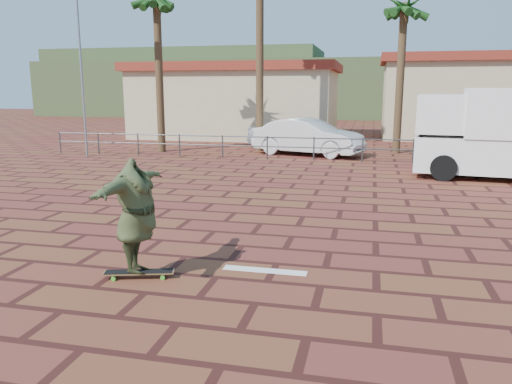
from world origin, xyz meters
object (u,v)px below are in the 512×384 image
at_px(longboard, 139,272).
at_px(car_white, 308,137).
at_px(car_silver, 291,134).
at_px(campervan, 509,132).
at_px(skateboarder, 136,216).

height_order(longboard, car_white, car_white).
xyz_separation_m(longboard, car_silver, (-0.41, 17.97, 0.66)).
bearing_deg(longboard, car_white, 70.65).
distance_m(longboard, car_silver, 17.98).
xyz_separation_m(campervan, car_white, (-7.25, 4.68, -0.75)).
bearing_deg(car_white, longboard, -165.39).
xyz_separation_m(skateboarder, campervan, (7.96, 11.12, 0.56)).
bearing_deg(car_silver, car_white, -139.68).
distance_m(skateboarder, car_white, 15.82).
distance_m(campervan, car_silver, 10.84).
relative_size(longboard, skateboarder, 0.51).
height_order(skateboarder, car_silver, skateboarder).
bearing_deg(skateboarder, car_white, -4.15).
bearing_deg(car_white, campervan, -105.69).
distance_m(longboard, car_white, 15.84).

